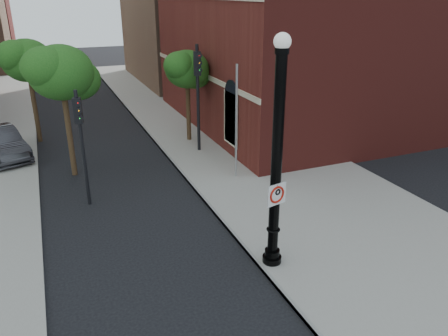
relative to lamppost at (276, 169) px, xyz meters
name	(u,v)px	position (x,y,z in m)	size (l,w,h in m)	color
ground	(196,285)	(-2.44, -0.04, -3.15)	(120.00, 120.00, 0.00)	black
sidewalk_right	(241,148)	(3.56, 9.96, -3.09)	(8.00, 60.00, 0.12)	gray
curb_edge	(169,158)	(-0.39, 9.96, -3.08)	(0.10, 60.00, 0.14)	gray
brick_wall_building	(359,17)	(13.55, 13.96, 3.11)	(22.30, 16.30, 12.50)	maroon
bg_building_tan_b	(250,0)	(13.56, 29.96, 3.85)	(22.00, 14.00, 14.00)	brown
lamppost	(276,169)	(0.00, 0.00, 0.00)	(0.58, 0.58, 6.82)	black
no_parking_sign	(277,194)	(-0.04, -0.17, -0.69)	(0.64, 0.18, 0.65)	white
parked_car	(0,144)	(-8.03, 13.27, -2.38)	(1.63, 4.68, 1.54)	#2C2C31
traffic_signal_left	(80,130)	(-4.64, 6.36, -0.11)	(0.34, 0.39, 4.51)	black
traffic_signal_right	(198,81)	(1.35, 10.38, 0.51)	(0.41, 0.47, 5.43)	black
utility_pole	(236,124)	(1.68, 6.47, -0.63)	(0.10, 0.10, 5.04)	#999999
street_tree_a	(62,74)	(-4.87, 9.75, 1.40)	(3.20, 2.89, 5.76)	#332414
street_tree_b	(28,61)	(-6.22, 15.45, 1.21)	(3.06, 2.77, 5.52)	#332414
street_tree_c	(187,70)	(1.45, 12.27, 0.76)	(2.75, 2.49, 4.96)	#332414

